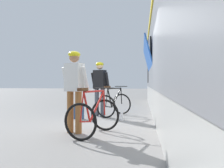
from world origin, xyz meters
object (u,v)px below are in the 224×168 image
object	(u,v)px
bicycle_near_black	(114,104)
water_bottle_by_the_backpack	(80,117)
cyclist_far_in_white	(74,84)
train_car	(213,48)
water_bottle_near_the_bikes	(122,117)
bicycle_far_red	(94,116)
cyclist_near_in_dark	(100,84)
backpack_on_platform	(79,112)

from	to	relation	value
bicycle_near_black	water_bottle_by_the_backpack	xyz separation A→B (m)	(-0.89, -0.95, -0.31)
cyclist_far_in_white	water_bottle_by_the_backpack	world-z (taller)	cyclist_far_in_white
train_car	cyclist_far_in_white	bearing A→B (deg)	-157.21
train_car	water_bottle_near_the_bikes	world-z (taller)	train_car
water_bottle_near_the_bikes	bicycle_far_red	bearing A→B (deg)	-102.83
cyclist_near_in_dark	cyclist_far_in_white	bearing A→B (deg)	-91.63
backpack_on_platform	water_bottle_near_the_bikes	world-z (taller)	backpack_on_platform
cyclist_far_in_white	bicycle_near_black	size ratio (longest dim) A/B	1.39
bicycle_far_red	water_bottle_near_the_bikes	size ratio (longest dim) A/B	5.22
backpack_on_platform	water_bottle_near_the_bikes	bearing A→B (deg)	7.02
train_car	bicycle_near_black	bearing A→B (deg)	154.78
bicycle_near_black	water_bottle_by_the_backpack	bearing A→B (deg)	-133.29
cyclist_far_in_white	cyclist_near_in_dark	bearing A→B (deg)	88.37
cyclist_near_in_dark	backpack_on_platform	distance (m)	1.20
cyclist_far_in_white	backpack_on_platform	xyz separation A→B (m)	(-0.45, 1.89, -0.85)
bicycle_near_black	bicycle_far_red	world-z (taller)	same
cyclist_near_in_dark	bicycle_far_red	bearing A→B (deg)	-82.02
bicycle_far_red	backpack_on_platform	world-z (taller)	bicycle_far_red
bicycle_far_red	water_bottle_by_the_backpack	distance (m)	2.05
cyclist_near_in_dark	water_bottle_by_the_backpack	xyz separation A→B (m)	(-0.44, -0.86, -0.96)
cyclist_near_in_dark	water_bottle_near_the_bikes	world-z (taller)	cyclist_near_in_dark
water_bottle_near_the_bikes	backpack_on_platform	bearing A→B (deg)	170.85
bicycle_near_black	bicycle_far_red	distance (m)	2.80
cyclist_far_in_white	bicycle_far_red	distance (m)	0.81
cyclist_far_in_white	water_bottle_by_the_backpack	xyz separation A→B (m)	(-0.36, 1.70, -0.96)
train_car	backpack_on_platform	bearing A→B (deg)	171.84
water_bottle_near_the_bikes	bicycle_near_black	bearing A→B (deg)	109.51
backpack_on_platform	water_bottle_by_the_backpack	distance (m)	0.24
bicycle_far_red	water_bottle_near_the_bikes	world-z (taller)	bicycle_far_red
water_bottle_near_the_bikes	train_car	bearing A→B (deg)	-7.60
bicycle_near_black	backpack_on_platform	world-z (taller)	bicycle_near_black
cyclist_near_in_dark	cyclist_far_in_white	xyz separation A→B (m)	(-0.07, -2.56, 0.00)
cyclist_far_in_white	water_bottle_by_the_backpack	bearing A→B (deg)	102.11
bicycle_far_red	bicycle_near_black	bearing A→B (deg)	88.42
backpack_on_platform	cyclist_near_in_dark	bearing A→B (deg)	67.98
cyclist_far_in_white	backpack_on_platform	world-z (taller)	cyclist_far_in_white
backpack_on_platform	water_bottle_by_the_backpack	bearing A→B (deg)	-50.64
cyclist_far_in_white	bicycle_near_black	bearing A→B (deg)	78.67
train_car	cyclist_far_in_white	world-z (taller)	train_car
bicycle_near_black	water_bottle_by_the_backpack	world-z (taller)	bicycle_near_black
train_car	water_bottle_by_the_backpack	size ratio (longest dim) A/B	95.82
water_bottle_by_the_backpack	cyclist_far_in_white	bearing A→B (deg)	-77.89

